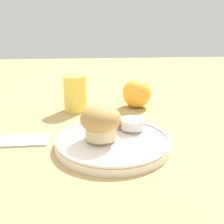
{
  "coord_description": "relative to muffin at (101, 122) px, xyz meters",
  "views": [
    {
      "loc": [
        -0.04,
        -0.49,
        0.23
      ],
      "look_at": [
        0.01,
        0.03,
        0.06
      ],
      "focal_mm": 40.0,
      "sensor_mm": 36.0,
      "label": 1
    }
  ],
  "objects": [
    {
      "name": "ground_plane",
      "position": [
        0.02,
        0.03,
        -0.05
      ],
      "size": [
        3.0,
        3.0,
        0.0
      ],
      "primitive_type": "plane",
      "color": "tan"
    },
    {
      "name": "plate",
      "position": [
        0.02,
        0.0,
        -0.04
      ],
      "size": [
        0.24,
        0.24,
        0.02
      ],
      "color": "silver",
      "rests_on": "ground_plane"
    },
    {
      "name": "muffin",
      "position": [
        0.0,
        0.0,
        0.0
      ],
      "size": [
        0.08,
        0.08,
        0.07
      ],
      "color": "beige",
      "rests_on": "plate"
    },
    {
      "name": "cream_ramekin",
      "position": [
        0.07,
        0.05,
        -0.02
      ],
      "size": [
        0.05,
        0.05,
        0.02
      ],
      "color": "silver",
      "rests_on": "plate"
    },
    {
      "name": "berry_pair",
      "position": [
        0.05,
        0.05,
        -0.03
      ],
      "size": [
        0.03,
        0.02,
        0.02
      ],
      "color": "#B7192D",
      "rests_on": "plate"
    },
    {
      "name": "butter_knife",
      "position": [
        0.04,
        0.06,
        -0.03
      ],
      "size": [
        0.15,
        0.11,
        0.0
      ],
      "rotation": [
        0.0,
        0.0,
        0.58
      ],
      "color": "silver",
      "rests_on": "plate"
    },
    {
      "name": "orange_fruit",
      "position": [
        0.12,
        0.26,
        -0.01
      ],
      "size": [
        0.09,
        0.09,
        0.09
      ],
      "color": "#F4A82D",
      "rests_on": "ground_plane"
    },
    {
      "name": "juice_glass",
      "position": [
        -0.06,
        0.24,
        -0.0
      ],
      "size": [
        0.07,
        0.07,
        0.1
      ],
      "color": "#EAD14C",
      "rests_on": "ground_plane"
    },
    {
      "name": "folded_napkin",
      "position": [
        -0.16,
        0.04,
        -0.05
      ],
      "size": [
        0.1,
        0.06,
        0.01
      ],
      "color": "#B2BCCC",
      "rests_on": "ground_plane"
    }
  ]
}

